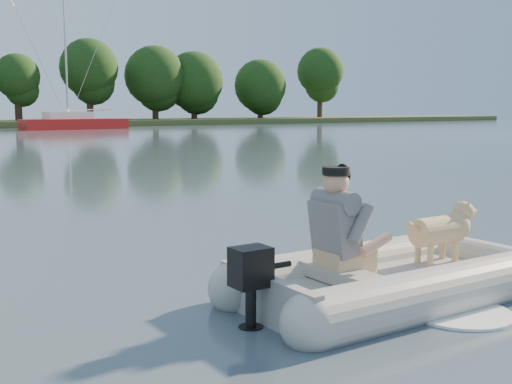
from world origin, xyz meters
TOP-DOWN VIEW (x-y plane):
  - water at (0.00, 0.00)m, footprint 160.00×160.00m
  - dinghy at (0.40, -0.49)m, footprint 4.60×2.82m
  - man at (-0.33, -0.43)m, footprint 0.77×0.66m
  - dog at (1.08, -0.44)m, footprint 0.98×0.36m
  - outboard_motor at (-1.34, -0.48)m, footprint 0.44×0.31m
  - sailboat at (13.61, 50.83)m, footprint 9.20×3.30m

SIDE VIEW (x-z plane):
  - water at x=0.00m, z-range 0.00..0.00m
  - outboard_motor at x=-1.34m, z-range -0.09..0.74m
  - dog at x=1.08m, z-range 0.22..0.87m
  - sailboat at x=13.61m, z-range -5.67..6.76m
  - dinghy at x=0.40m, z-range -0.10..1.35m
  - man at x=-0.33m, z-range 0.25..1.38m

